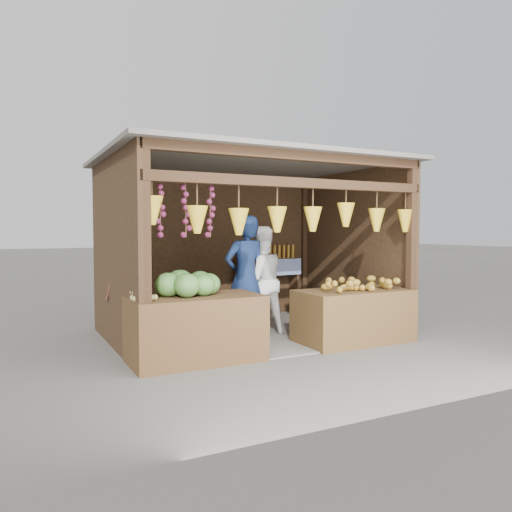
{
  "coord_description": "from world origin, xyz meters",
  "views": [
    {
      "loc": [
        -3.32,
        -6.84,
        1.61
      ],
      "look_at": [
        0.1,
        -0.1,
        1.21
      ],
      "focal_mm": 35.0,
      "sensor_mm": 36.0,
      "label": 1
    }
  ],
  "objects": [
    {
      "name": "ground",
      "position": [
        0.0,
        0.0,
        0.0
      ],
      "size": [
        80.0,
        80.0,
        0.0
      ],
      "primitive_type": "plane",
      "color": "#514F49",
      "rests_on": "ground"
    },
    {
      "name": "stall_structure",
      "position": [
        -0.03,
        -0.04,
        1.67
      ],
      "size": [
        4.3,
        3.3,
        2.66
      ],
      "color": "slate",
      "rests_on": "ground"
    },
    {
      "name": "back_shelf",
      "position": [
        1.05,
        1.28,
        0.87
      ],
      "size": [
        1.25,
        0.32,
        1.32
      ],
      "color": "#382314",
      "rests_on": "ground"
    },
    {
      "name": "counter_left",
      "position": [
        -1.24,
        -1.11,
        0.4
      ],
      "size": [
        1.6,
        0.85,
        0.8
      ],
      "primitive_type": "cube",
      "color": "#4A3218",
      "rests_on": "ground"
    },
    {
      "name": "counter_right",
      "position": [
        1.14,
        -1.15,
        0.38
      ],
      "size": [
        1.63,
        0.85,
        0.75
      ],
      "primitive_type": "cube",
      "color": "#4E361A",
      "rests_on": "ground"
    },
    {
      "name": "stool",
      "position": [
        -1.84,
        0.17,
        0.15
      ],
      "size": [
        0.32,
        0.32,
        0.3
      ],
      "primitive_type": "cube",
      "color": "black",
      "rests_on": "ground"
    },
    {
      "name": "man_standing",
      "position": [
        -0.18,
        -0.31,
        0.91
      ],
      "size": [
        0.69,
        0.47,
        1.82
      ],
      "primitive_type": "imported",
      "rotation": [
        0.0,
        0.0,
        3.2
      ],
      "color": "#14244B",
      "rests_on": "ground"
    },
    {
      "name": "woman_standing",
      "position": [
        0.14,
        -0.14,
        0.83
      ],
      "size": [
        0.82,
        0.65,
        1.66
      ],
      "primitive_type": "imported",
      "rotation": [
        0.0,
        0.0,
        3.17
      ],
      "color": "white",
      "rests_on": "ground"
    },
    {
      "name": "vendor_seated",
      "position": [
        -1.84,
        0.17,
        0.8
      ],
      "size": [
        0.51,
        0.36,
        0.99
      ],
      "primitive_type": "imported",
      "rotation": [
        0.0,
        0.0,
        3.05
      ],
      "color": "brown",
      "rests_on": "stool"
    },
    {
      "name": "melon_pile",
      "position": [
        -1.28,
        -1.07,
        0.96
      ],
      "size": [
        1.0,
        0.5,
        0.32
      ],
      "primitive_type": null,
      "color": "#235416",
      "rests_on": "counter_left"
    },
    {
      "name": "tanfruit_pile",
      "position": [
        -1.91,
        -1.18,
        0.87
      ],
      "size": [
        0.34,
        0.4,
        0.13
      ],
      "primitive_type": null,
      "color": "tan",
      "rests_on": "counter_left"
    },
    {
      "name": "mango_pile",
      "position": [
        1.18,
        -1.17,
        0.86
      ],
      "size": [
        1.4,
        0.64,
        0.22
      ],
      "primitive_type": null,
      "color": "#B95B18",
      "rests_on": "counter_right"
    }
  ]
}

